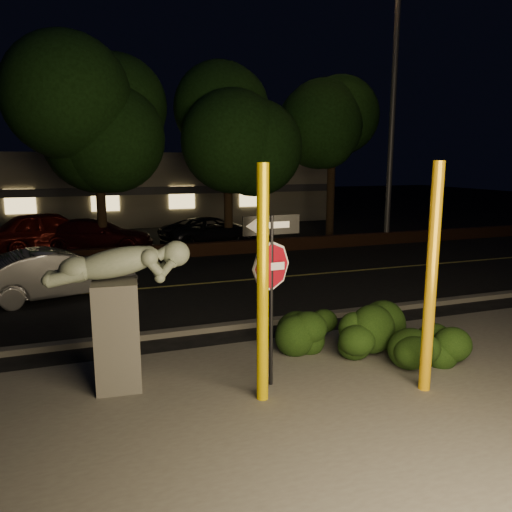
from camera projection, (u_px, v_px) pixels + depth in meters
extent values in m
plane|color=black|center=(183.00, 264.00, 17.49)|extent=(90.00, 90.00, 0.00)
cube|color=#4C4944|center=(335.00, 408.00, 7.32)|extent=(14.00, 6.00, 0.02)
cube|color=black|center=(204.00, 284.00, 14.71)|extent=(80.00, 8.00, 0.01)
cube|color=#ADA245|center=(204.00, 283.00, 14.71)|extent=(80.00, 0.12, 0.00)
cube|color=#4C4944|center=(249.00, 324.00, 10.91)|extent=(80.00, 0.25, 0.12)
cube|color=#3E2214|center=(176.00, 251.00, 18.64)|extent=(40.00, 0.35, 0.50)
cube|color=black|center=(154.00, 236.00, 23.96)|extent=(40.00, 12.00, 0.01)
cube|color=#6A6455|center=(134.00, 186.00, 30.98)|extent=(22.00, 10.00, 4.00)
cube|color=#333338|center=(144.00, 191.00, 26.26)|extent=(22.00, 0.20, 0.40)
cube|color=#FFD87F|center=(20.00, 202.00, 24.39)|extent=(1.40, 0.08, 1.20)
cube|color=#FFD87F|center=(105.00, 199.00, 25.72)|extent=(1.40, 0.08, 1.20)
cube|color=#FFD87F|center=(182.00, 198.00, 27.05)|extent=(1.40, 0.08, 1.20)
cube|color=#FFD87F|center=(251.00, 196.00, 28.37)|extent=(1.40, 0.08, 1.20)
cylinder|color=black|center=(101.00, 199.00, 19.22)|extent=(0.36, 0.36, 4.25)
ellipsoid|color=black|center=(95.00, 92.00, 18.47)|extent=(5.20, 5.20, 4.68)
cylinder|color=black|center=(228.00, 199.00, 20.53)|extent=(0.36, 0.36, 4.00)
ellipsoid|color=black|center=(227.00, 107.00, 19.83)|extent=(4.80, 4.80, 4.32)
cylinder|color=black|center=(331.00, 197.00, 22.65)|extent=(0.36, 0.36, 3.90)
ellipsoid|color=black|center=(333.00, 118.00, 22.00)|extent=(4.40, 4.40, 3.96)
cylinder|color=#EEC403|center=(263.00, 286.00, 7.26)|extent=(0.18, 0.18, 3.55)
cylinder|color=#F6B10E|center=(431.00, 280.00, 7.57)|extent=(0.18, 0.18, 3.58)
cylinder|color=black|center=(271.00, 303.00, 7.81)|extent=(0.06, 0.06, 2.76)
cube|color=white|center=(271.00, 266.00, 7.70)|extent=(0.42, 0.04, 0.12)
cube|color=black|center=(272.00, 225.00, 7.58)|extent=(0.94, 0.06, 0.30)
cube|color=white|center=(272.00, 225.00, 7.58)|extent=(0.59, 0.04, 0.12)
cube|color=#4C4944|center=(117.00, 336.00, 7.82)|extent=(0.75, 0.75, 1.75)
sphere|color=#646A5B|center=(176.00, 254.00, 7.81)|extent=(0.41, 0.41, 0.41)
ellipsoid|color=black|center=(308.00, 327.00, 9.50)|extent=(1.98, 1.47, 0.93)
ellipsoid|color=black|center=(371.00, 325.00, 9.30)|extent=(1.89, 1.34, 1.12)
ellipsoid|color=black|center=(426.00, 337.00, 8.82)|extent=(1.61, 1.20, 1.00)
cylinder|color=#4B4A4F|center=(393.00, 108.00, 20.80)|extent=(0.23, 0.23, 11.44)
imported|color=#A9A9AE|center=(56.00, 274.00, 13.11)|extent=(4.19, 2.38, 1.31)
imported|color=maroon|center=(51.00, 231.00, 19.82)|extent=(5.05, 2.72, 1.63)
imported|color=#390B0E|center=(97.00, 235.00, 19.94)|extent=(4.77, 3.06, 1.29)
imported|color=black|center=(213.00, 232.00, 21.11)|extent=(4.78, 2.98, 1.23)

